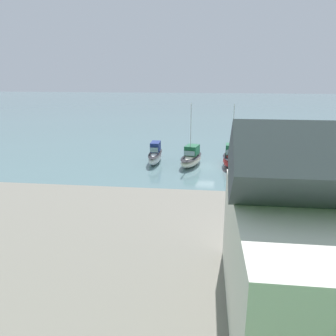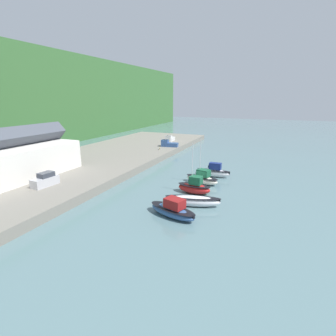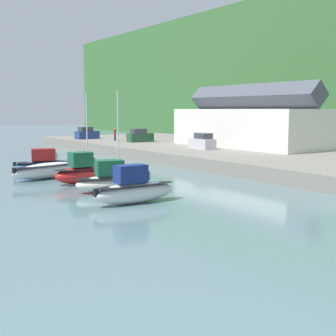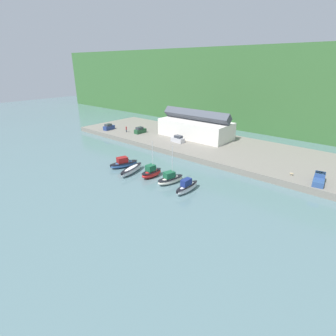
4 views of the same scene
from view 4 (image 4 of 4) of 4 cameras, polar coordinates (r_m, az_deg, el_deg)
The scene contains 15 objects.
ground_plane at distance 57.29m, azimuth -0.77°, elevation -2.67°, with size 320.00×320.00×0.00m, color slate.
hillside_backdrop at distance 124.28m, azimuth 25.34°, elevation 15.70°, with size 240.00×54.40×29.57m.
quay_promenade at distance 77.77m, azimuth 12.35°, elevation 4.10°, with size 107.06×26.67×1.49m.
harbor_clubhouse at distance 85.46m, azimuth 5.98°, elevation 8.77°, with size 23.59×10.44×8.90m.
moored_boat_0 at distance 65.10m, azimuth -9.64°, elevation 0.99°, with size 4.53×7.60×2.58m.
moored_boat_1 at distance 61.25m, azimuth -7.96°, elevation -0.39°, with size 3.70×8.26×1.55m.
moored_boat_2 at distance 58.57m, azimuth -3.64°, elevation -0.98°, with size 2.59×5.63×8.22m.
moored_boat_3 at distance 55.46m, azimuth 0.49°, elevation -2.41°, with size 3.67×6.67×8.30m.
moored_boat_4 at distance 51.97m, azimuth 4.11°, elevation -4.15°, with size 1.67×6.64×2.82m.
parked_car_0 at distance 79.73m, azimuth 2.13°, elevation 6.28°, with size 4.32×2.10×2.16m.
parked_car_1 at distance 90.98m, azimuth -6.09°, elevation 8.13°, with size 1.95×4.26×2.16m.
parked_car_2 at distance 97.67m, azimuth -12.75°, elevation 8.66°, with size 2.22×4.36×2.16m.
pickup_truck_0 at distance 60.25m, azimuth 30.03°, elevation -2.11°, with size 2.62×4.96×1.90m.
person_on_quay at distance 92.94m, azimuth -9.07°, elevation 8.39°, with size 0.40×0.40×2.14m.
dog_on_quay at distance 61.60m, azimuth 25.31°, elevation -1.11°, with size 0.86×0.62×0.68m.
Camera 4 is at (34.47, -39.12, 23.74)m, focal length 28.00 mm.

